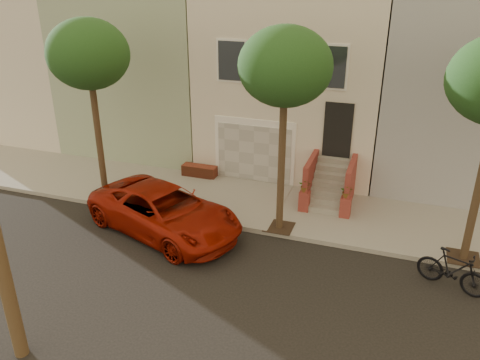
% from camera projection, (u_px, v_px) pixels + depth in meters
% --- Properties ---
extents(ground, '(90.00, 90.00, 0.00)m').
position_uv_depth(ground, '(203.00, 296.00, 12.51)').
color(ground, black).
rests_on(ground, ground).
extents(sidewalk, '(40.00, 3.70, 0.15)m').
position_uv_depth(sidewalk, '(262.00, 205.00, 17.10)').
color(sidewalk, gray).
rests_on(sidewalk, ground).
extents(house_row, '(33.10, 11.70, 7.00)m').
position_uv_depth(house_row, '(303.00, 74.00, 20.70)').
color(house_row, beige).
rests_on(house_row, sidewalk).
extents(tree_left, '(2.70, 2.57, 6.30)m').
position_uv_depth(tree_left, '(88.00, 55.00, 15.39)').
color(tree_left, '#2D2116').
rests_on(tree_left, sidewalk).
extents(tree_mid, '(2.70, 2.57, 6.30)m').
position_uv_depth(tree_mid, '(285.00, 68.00, 13.45)').
color(tree_mid, '#2D2116').
rests_on(tree_mid, sidewalk).
extents(pickup_truck, '(5.86, 4.12, 1.49)m').
position_uv_depth(pickup_truck, '(164.00, 211.00, 15.27)').
color(pickup_truck, '#941506').
rests_on(pickup_truck, ground).
extents(motorcycle, '(1.93, 1.18, 1.12)m').
position_uv_depth(motorcycle, '(453.00, 270.00, 12.59)').
color(motorcycle, black).
rests_on(motorcycle, ground).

